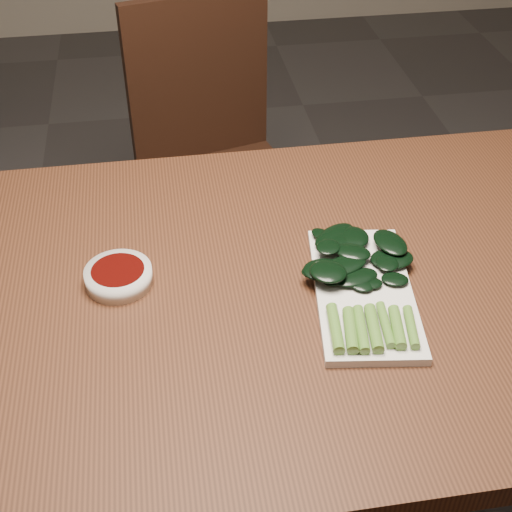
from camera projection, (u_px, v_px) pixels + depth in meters
name	position (u px, v px, depth m)	size (l,w,h in m)	color
table	(240.00, 319.00, 1.15)	(1.40, 0.80, 0.75)	#432313
chair_far	(215.00, 159.00, 1.90)	(0.46, 0.46, 0.89)	black
sauce_bowl	(119.00, 276.00, 1.10)	(0.10, 0.10, 0.03)	silver
serving_plate	(363.00, 292.00, 1.08)	(0.18, 0.31, 0.01)	silver
gai_lan	(355.00, 270.00, 1.10)	(0.19, 0.30, 0.03)	#588A2F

